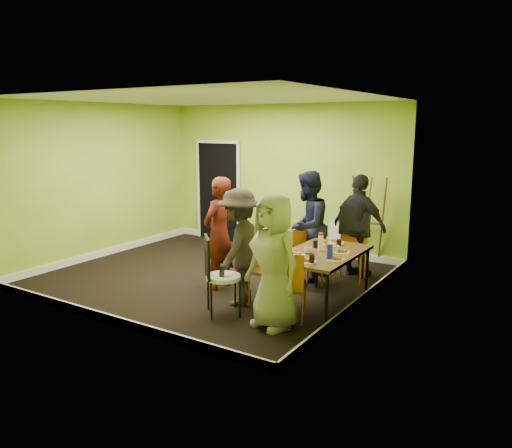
% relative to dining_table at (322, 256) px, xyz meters
% --- Properties ---
extents(ground, '(5.00, 5.00, 0.00)m').
position_rel_dining_table_xyz_m(ground, '(-2.05, 0.29, -0.70)').
color(ground, black).
rests_on(ground, ground).
extents(room_walls, '(5.04, 4.54, 2.82)m').
position_rel_dining_table_xyz_m(room_walls, '(-2.07, 0.33, 0.29)').
color(room_walls, '#85AA2B').
rests_on(room_walls, ground).
extents(dining_table, '(0.90, 1.50, 0.75)m').
position_rel_dining_table_xyz_m(dining_table, '(0.00, 0.00, 0.00)').
color(dining_table, black).
rests_on(dining_table, ground).
extents(chair_left_far, '(0.46, 0.46, 0.87)m').
position_rel_dining_table_xyz_m(chair_left_far, '(-0.60, 0.69, -0.21)').
color(chair_left_far, orange).
rests_on(chair_left_far, ground).
extents(chair_left_near, '(0.44, 0.43, 1.01)m').
position_rel_dining_table_xyz_m(chair_left_near, '(-0.75, -0.32, -0.13)').
color(chair_left_near, orange).
rests_on(chair_left_near, ground).
extents(chair_back_end, '(0.55, 0.62, 1.14)m').
position_rel_dining_table_xyz_m(chair_back_end, '(-0.11, 1.44, 0.11)').
color(chair_back_end, orange).
rests_on(chair_back_end, ground).
extents(chair_front_end, '(0.48, 0.48, 0.90)m').
position_rel_dining_table_xyz_m(chair_front_end, '(-0.08, -0.71, -0.19)').
color(chair_front_end, orange).
rests_on(chair_front_end, ground).
extents(chair_bentwood, '(0.57, 0.57, 1.03)m').
position_rel_dining_table_xyz_m(chair_bentwood, '(-1.00, -0.97, -0.12)').
color(chair_bentwood, black).
rests_on(chair_bentwood, ground).
extents(easel, '(0.63, 0.59, 1.57)m').
position_rel_dining_table_xyz_m(easel, '(-0.17, 2.31, 0.08)').
color(easel, brown).
rests_on(easel, ground).
extents(plate_near_left, '(0.22, 0.22, 0.01)m').
position_rel_dining_table_xyz_m(plate_near_left, '(-0.21, 0.46, 0.06)').
color(plate_near_left, white).
rests_on(plate_near_left, dining_table).
extents(plate_near_right, '(0.24, 0.24, 0.01)m').
position_rel_dining_table_xyz_m(plate_near_right, '(-0.21, -0.35, 0.06)').
color(plate_near_right, white).
rests_on(plate_near_right, dining_table).
extents(plate_far_back, '(0.22, 0.22, 0.01)m').
position_rel_dining_table_xyz_m(plate_far_back, '(-0.04, 0.59, 0.06)').
color(plate_far_back, white).
rests_on(plate_far_back, dining_table).
extents(plate_far_front, '(0.25, 0.25, 0.01)m').
position_rel_dining_table_xyz_m(plate_far_front, '(0.03, -0.54, 0.06)').
color(plate_far_front, white).
rests_on(plate_far_front, dining_table).
extents(plate_wall_back, '(0.21, 0.21, 0.01)m').
position_rel_dining_table_xyz_m(plate_wall_back, '(0.23, 0.11, 0.06)').
color(plate_wall_back, white).
rests_on(plate_wall_back, dining_table).
extents(plate_wall_front, '(0.21, 0.21, 0.01)m').
position_rel_dining_table_xyz_m(plate_wall_front, '(0.31, -0.27, 0.06)').
color(plate_wall_front, white).
rests_on(plate_wall_front, dining_table).
extents(thermos, '(0.07, 0.07, 0.22)m').
position_rel_dining_table_xyz_m(thermos, '(-0.05, 0.05, 0.16)').
color(thermos, white).
rests_on(thermos, dining_table).
extents(blue_bottle, '(0.08, 0.08, 0.20)m').
position_rel_dining_table_xyz_m(blue_bottle, '(0.24, -0.29, 0.16)').
color(blue_bottle, '#1723AD').
rests_on(blue_bottle, dining_table).
extents(orange_bottle, '(0.03, 0.03, 0.07)m').
position_rel_dining_table_xyz_m(orange_bottle, '(-0.04, 0.25, 0.09)').
color(orange_bottle, orange).
rests_on(orange_bottle, dining_table).
extents(glass_mid, '(0.07, 0.07, 0.10)m').
position_rel_dining_table_xyz_m(glass_mid, '(-0.18, 0.19, 0.10)').
color(glass_mid, black).
rests_on(glass_mid, dining_table).
extents(glass_back, '(0.07, 0.07, 0.09)m').
position_rel_dining_table_xyz_m(glass_back, '(0.04, 0.47, 0.10)').
color(glass_back, black).
rests_on(glass_back, dining_table).
extents(glass_front, '(0.07, 0.07, 0.10)m').
position_rel_dining_table_xyz_m(glass_front, '(0.12, -0.56, 0.11)').
color(glass_front, black).
rests_on(glass_front, dining_table).
extents(cup_a, '(0.11, 0.11, 0.09)m').
position_rel_dining_table_xyz_m(cup_a, '(-0.13, -0.15, 0.10)').
color(cup_a, white).
rests_on(cup_a, dining_table).
extents(cup_b, '(0.10, 0.10, 0.10)m').
position_rel_dining_table_xyz_m(cup_b, '(0.16, 0.07, 0.10)').
color(cup_b, white).
rests_on(cup_b, dining_table).
extents(person_standing, '(0.41, 0.61, 1.67)m').
position_rel_dining_table_xyz_m(person_standing, '(-1.62, -0.09, 0.14)').
color(person_standing, '#57170E').
rests_on(person_standing, ground).
extents(person_left_far, '(0.71, 0.88, 1.72)m').
position_rel_dining_table_xyz_m(person_left_far, '(-0.68, 0.94, 0.17)').
color(person_left_far, black).
rests_on(person_left_far, ground).
extents(person_left_near, '(0.78, 1.12, 1.59)m').
position_rel_dining_table_xyz_m(person_left_near, '(-0.99, -0.49, 0.10)').
color(person_left_near, '#2C251D').
rests_on(person_left_near, ground).
extents(person_back_end, '(1.04, 0.65, 1.65)m').
position_rel_dining_table_xyz_m(person_back_end, '(-0.08, 1.57, 0.13)').
color(person_back_end, black).
rests_on(person_back_end, ground).
extents(person_front_end, '(0.92, 0.73, 1.64)m').
position_rel_dining_table_xyz_m(person_front_end, '(-0.19, -0.95, 0.12)').
color(person_front_end, gray).
rests_on(person_front_end, ground).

